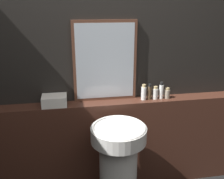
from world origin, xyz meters
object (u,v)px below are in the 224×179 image
at_px(shampoo_bottle, 144,93).
at_px(body_wash_bottle, 161,91).
at_px(pedestal_sink, 118,166).
at_px(conditioner_bottle, 149,92).
at_px(mirror, 105,61).
at_px(hand_soap_bottle, 167,93).
at_px(towel_stack, 54,100).
at_px(lotion_bottle, 155,93).

bearing_deg(shampoo_bottle, body_wash_bottle, 0.00).
distance_m(pedestal_sink, conditioner_bottle, 0.72).
bearing_deg(conditioner_bottle, mirror, 170.49).
bearing_deg(shampoo_bottle, hand_soap_bottle, 0.00).
bearing_deg(mirror, conditioner_bottle, -9.51).
height_order(pedestal_sink, hand_soap_bottle, hand_soap_bottle).
height_order(towel_stack, hand_soap_bottle, hand_soap_bottle).
distance_m(mirror, hand_soap_bottle, 0.66).
xyz_separation_m(pedestal_sink, body_wash_bottle, (0.48, 0.38, 0.49)).
bearing_deg(conditioner_bottle, pedestal_sink, -133.92).
bearing_deg(conditioner_bottle, body_wash_bottle, 0.00).
relative_size(shampoo_bottle, conditioner_bottle, 0.99).
distance_m(towel_stack, hand_soap_bottle, 1.04).
height_order(conditioner_bottle, lotion_bottle, conditioner_bottle).
xyz_separation_m(conditioner_bottle, hand_soap_bottle, (0.17, 0.00, -0.02)).
bearing_deg(towel_stack, conditioner_bottle, 0.00).
bearing_deg(hand_soap_bottle, towel_stack, -180.00).
distance_m(pedestal_sink, towel_stack, 0.78).
distance_m(lotion_bottle, body_wash_bottle, 0.06).
height_order(towel_stack, conditioner_bottle, conditioner_bottle).
xyz_separation_m(body_wash_bottle, hand_soap_bottle, (0.06, 0.00, -0.03)).
bearing_deg(mirror, hand_soap_bottle, -6.68).
distance_m(mirror, body_wash_bottle, 0.59).
height_order(lotion_bottle, body_wash_bottle, body_wash_bottle).
distance_m(pedestal_sink, lotion_bottle, 0.74).
bearing_deg(shampoo_bottle, pedestal_sink, -129.28).
distance_m(conditioner_bottle, hand_soap_bottle, 0.18).
bearing_deg(hand_soap_bottle, shampoo_bottle, -180.00).
bearing_deg(mirror, shampoo_bottle, -11.00).
distance_m(shampoo_bottle, hand_soap_bottle, 0.23).
xyz_separation_m(conditioner_bottle, body_wash_bottle, (0.11, 0.00, 0.01)).
xyz_separation_m(towel_stack, shampoo_bottle, (0.81, 0.00, 0.02)).
height_order(lotion_bottle, hand_soap_bottle, lotion_bottle).
relative_size(towel_stack, hand_soap_bottle, 2.09).
xyz_separation_m(pedestal_sink, hand_soap_bottle, (0.54, 0.38, 0.47)).
xyz_separation_m(mirror, body_wash_bottle, (0.52, -0.07, -0.28)).
distance_m(lotion_bottle, hand_soap_bottle, 0.12).
height_order(mirror, conditioner_bottle, mirror).
relative_size(pedestal_sink, hand_soap_bottle, 8.31).
bearing_deg(towel_stack, body_wash_bottle, 0.00).
height_order(shampoo_bottle, hand_soap_bottle, shampoo_bottle).
bearing_deg(hand_soap_bottle, mirror, 173.32).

